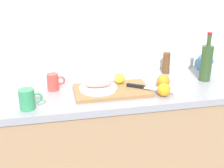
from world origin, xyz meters
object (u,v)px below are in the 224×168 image
object	(u,v)px
cutting_board	(112,90)
chef_knife	(144,87)
coffee_mug_0	(204,63)
orange_0	(164,90)
coffee_mug_1	(27,99)
lemon_0	(120,78)
white_plate	(98,88)
coffee_mug_2	(53,82)
fish_fillet	(98,84)
pepper_mill	(166,63)
wine_bottle	(206,62)

from	to	relation	value
cutting_board	chef_knife	world-z (taller)	chef_knife
coffee_mug_0	orange_0	bearing A→B (deg)	-139.52
chef_knife	coffee_mug_1	size ratio (longest dim) A/B	2.12
coffee_mug_1	orange_0	world-z (taller)	coffee_mug_1
lemon_0	orange_0	size ratio (longest dim) A/B	0.86
white_plate	coffee_mug_2	distance (m)	0.28
fish_fillet	chef_knife	distance (m)	0.27
pepper_mill	white_plate	bearing A→B (deg)	-154.24
fish_fillet	coffee_mug_1	distance (m)	0.42
coffee_mug_0	coffee_mug_1	size ratio (longest dim) A/B	1.03
chef_knife	pepper_mill	world-z (taller)	pepper_mill
cutting_board	white_plate	bearing A→B (deg)	173.52
fish_fillet	coffee_mug_2	xyz separation A→B (m)	(-0.26, 0.10, -0.00)
fish_fillet	lemon_0	xyz separation A→B (m)	(0.15, 0.07, -0.00)
wine_bottle	orange_0	bearing A→B (deg)	-151.86
wine_bottle	coffee_mug_0	bearing A→B (deg)	62.57
wine_bottle	coffee_mug_2	bearing A→B (deg)	178.08
lemon_0	pepper_mill	size ratio (longest dim) A/B	0.44
fish_fillet	coffee_mug_0	world-z (taller)	coffee_mug_0
cutting_board	coffee_mug_0	distance (m)	0.81
orange_0	pepper_mill	xyz separation A→B (m)	(0.17, 0.39, 0.04)
white_plate	wine_bottle	bearing A→B (deg)	4.95
cutting_board	chef_knife	xyz separation A→B (m)	(0.19, -0.04, 0.02)
white_plate	chef_knife	distance (m)	0.27
wine_bottle	coffee_mug_1	size ratio (longest dim) A/B	2.66
white_plate	lemon_0	world-z (taller)	lemon_0
orange_0	coffee_mug_2	bearing A→B (deg)	159.59
chef_knife	fish_fillet	bearing A→B (deg)	-155.52
white_plate	coffee_mug_2	size ratio (longest dim) A/B	2.05
wine_bottle	orange_0	world-z (taller)	wine_bottle
coffee_mug_0	coffee_mug_1	world-z (taller)	coffee_mug_1
wine_bottle	white_plate	bearing A→B (deg)	-175.05
pepper_mill	fish_fillet	bearing A→B (deg)	-154.24
coffee_mug_0	pepper_mill	xyz separation A→B (m)	(-0.30, -0.02, 0.02)
lemon_0	coffee_mug_0	size ratio (longest dim) A/B	0.53
wine_bottle	pepper_mill	xyz separation A→B (m)	(-0.20, 0.19, -0.05)
cutting_board	chef_knife	size ratio (longest dim) A/B	1.76
white_plate	orange_0	distance (m)	0.38
pepper_mill	lemon_0	bearing A→B (deg)	-154.09
white_plate	coffee_mug_1	xyz separation A→B (m)	(-0.39, -0.15, 0.03)
fish_fillet	orange_0	size ratio (longest dim) A/B	2.21
cutting_board	lemon_0	size ratio (longest dim) A/B	6.80
coffee_mug_2	orange_0	bearing A→B (deg)	-20.41
white_plate	coffee_mug_2	xyz separation A→B (m)	(-0.26, 0.10, 0.02)
chef_knife	orange_0	distance (m)	0.12
chef_knife	coffee_mug_0	xyz separation A→B (m)	(0.57, 0.32, 0.02)
white_plate	orange_0	size ratio (longest dim) A/B	2.95
orange_0	pepper_mill	bearing A→B (deg)	66.15
cutting_board	chef_knife	bearing A→B (deg)	-11.75
lemon_0	wine_bottle	bearing A→B (deg)	-0.69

